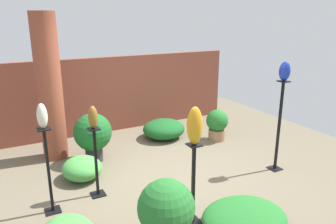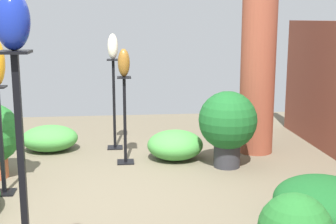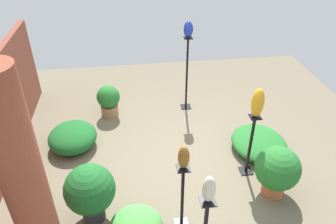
{
  "view_description": "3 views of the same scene",
  "coord_description": "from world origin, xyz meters",
  "px_view_note": "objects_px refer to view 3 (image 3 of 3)",
  "views": [
    {
      "loc": [
        -2.26,
        -4.22,
        2.55
      ],
      "look_at": [
        0.13,
        0.32,
        1.01
      ],
      "focal_mm": 35.0,
      "sensor_mm": 36.0,
      "label": 1
    },
    {
      "loc": [
        4.22,
        -0.04,
        1.7
      ],
      "look_at": [
        0.25,
        0.39,
        0.9
      ],
      "focal_mm": 50.0,
      "sensor_mm": 36.0,
      "label": 2
    },
    {
      "loc": [
        -4.01,
        0.6,
        3.71
      ],
      "look_at": [
        -0.1,
        0.07,
        1.12
      ],
      "focal_mm": 35.0,
      "sensor_mm": 36.0,
      "label": 3
    }
  ],
  "objects_px": {
    "art_vase_bronze": "(184,157)",
    "art_vase_amber": "(258,103)",
    "pedestal_bronze": "(182,200)",
    "art_vase_ivory": "(209,189)",
    "art_vase_cobalt": "(188,29)",
    "pedestal_cobalt": "(187,77)",
    "potted_plant_back_center": "(109,100)",
    "pedestal_amber": "(250,148)",
    "potted_plant_front_right": "(277,170)",
    "potted_plant_mid_left": "(90,191)",
    "brick_pillar": "(25,184)"
  },
  "relations": [
    {
      "from": "brick_pillar",
      "to": "potted_plant_front_right",
      "type": "height_order",
      "value": "brick_pillar"
    },
    {
      "from": "art_vase_amber",
      "to": "potted_plant_mid_left",
      "type": "xyz_separation_m",
      "value": [
        -0.6,
        2.38,
        -0.78
      ]
    },
    {
      "from": "pedestal_bronze",
      "to": "art_vase_amber",
      "type": "distance_m",
      "value": 1.71
    },
    {
      "from": "art_vase_ivory",
      "to": "pedestal_cobalt",
      "type": "bearing_deg",
      "value": -7.39
    },
    {
      "from": "art_vase_amber",
      "to": "potted_plant_back_center",
      "type": "xyz_separation_m",
      "value": [
        1.96,
        2.2,
        -0.94
      ]
    },
    {
      "from": "art_vase_bronze",
      "to": "art_vase_amber",
      "type": "relative_size",
      "value": 0.69
    },
    {
      "from": "art_vase_ivory",
      "to": "art_vase_amber",
      "type": "relative_size",
      "value": 0.7
    },
    {
      "from": "pedestal_amber",
      "to": "pedestal_bronze",
      "type": "bearing_deg",
      "value": 126.04
    },
    {
      "from": "pedestal_bronze",
      "to": "art_vase_ivory",
      "type": "height_order",
      "value": "art_vase_ivory"
    },
    {
      "from": "art_vase_cobalt",
      "to": "potted_plant_front_right",
      "type": "relative_size",
      "value": 0.38
    },
    {
      "from": "art_vase_bronze",
      "to": "potted_plant_back_center",
      "type": "bearing_deg",
      "value": 19.17
    },
    {
      "from": "art_vase_bronze",
      "to": "potted_plant_mid_left",
      "type": "distance_m",
      "value": 1.38
    },
    {
      "from": "pedestal_bronze",
      "to": "art_vase_bronze",
      "type": "height_order",
      "value": "art_vase_bronze"
    },
    {
      "from": "pedestal_cobalt",
      "to": "art_vase_bronze",
      "type": "distance_m",
      "value": 3.02
    },
    {
      "from": "art_vase_ivory",
      "to": "potted_plant_mid_left",
      "type": "xyz_separation_m",
      "value": [
        0.93,
        1.3,
        -0.83
      ]
    },
    {
      "from": "art_vase_ivory",
      "to": "pedestal_bronze",
      "type": "bearing_deg",
      "value": 11.01
    },
    {
      "from": "pedestal_bronze",
      "to": "potted_plant_mid_left",
      "type": "height_order",
      "value": "pedestal_bronze"
    },
    {
      "from": "potted_plant_front_right",
      "to": "potted_plant_back_center",
      "type": "xyz_separation_m",
      "value": [
        2.46,
        2.43,
        -0.1
      ]
    },
    {
      "from": "pedestal_bronze",
      "to": "potted_plant_mid_left",
      "type": "distance_m",
      "value": 1.2
    },
    {
      "from": "pedestal_amber",
      "to": "potted_plant_mid_left",
      "type": "height_order",
      "value": "pedestal_amber"
    },
    {
      "from": "art_vase_cobalt",
      "to": "potted_plant_front_right",
      "type": "xyz_separation_m",
      "value": [
        -2.54,
        -0.85,
        -1.23
      ]
    },
    {
      "from": "art_vase_cobalt",
      "to": "pedestal_cobalt",
      "type": "bearing_deg",
      "value": -26.57
    },
    {
      "from": "pedestal_bronze",
      "to": "potted_plant_front_right",
      "type": "relative_size",
      "value": 1.27
    },
    {
      "from": "potted_plant_back_center",
      "to": "art_vase_ivory",
      "type": "bearing_deg",
      "value": -162.31
    },
    {
      "from": "pedestal_cobalt",
      "to": "art_vase_bronze",
      "type": "xyz_separation_m",
      "value": [
        -2.92,
        0.59,
        0.48
      ]
    },
    {
      "from": "pedestal_bronze",
      "to": "pedestal_amber",
      "type": "bearing_deg",
      "value": -53.96
    },
    {
      "from": "potted_plant_front_right",
      "to": "potted_plant_mid_left",
      "type": "xyz_separation_m",
      "value": [
        -0.1,
        2.61,
        0.06
      ]
    },
    {
      "from": "art_vase_bronze",
      "to": "art_vase_ivory",
      "type": "bearing_deg",
      "value": -168.99
    },
    {
      "from": "art_vase_cobalt",
      "to": "pedestal_bronze",
      "type": "bearing_deg",
      "value": 168.54
    },
    {
      "from": "pedestal_cobalt",
      "to": "art_vase_amber",
      "type": "xyz_separation_m",
      "value": [
        -2.05,
        -0.62,
        0.59
      ]
    },
    {
      "from": "art_vase_bronze",
      "to": "potted_plant_back_center",
      "type": "relative_size",
      "value": 0.49
    },
    {
      "from": "pedestal_amber",
      "to": "art_vase_cobalt",
      "type": "distance_m",
      "value": 2.45
    },
    {
      "from": "potted_plant_front_right",
      "to": "pedestal_amber",
      "type": "bearing_deg",
      "value": 25.12
    },
    {
      "from": "potted_plant_front_right",
      "to": "art_vase_ivory",
      "type": "bearing_deg",
      "value": 128.36
    },
    {
      "from": "pedestal_bronze",
      "to": "art_vase_bronze",
      "type": "relative_size",
      "value": 3.21
    },
    {
      "from": "art_vase_cobalt",
      "to": "potted_plant_mid_left",
      "type": "height_order",
      "value": "art_vase_cobalt"
    },
    {
      "from": "art_vase_bronze",
      "to": "potted_plant_mid_left",
      "type": "relative_size",
      "value": 0.36
    },
    {
      "from": "art_vase_amber",
      "to": "potted_plant_back_center",
      "type": "bearing_deg",
      "value": 48.24
    },
    {
      "from": "pedestal_amber",
      "to": "art_vase_ivory",
      "type": "xyz_separation_m",
      "value": [
        -1.54,
        1.08,
        0.86
      ]
    },
    {
      "from": "pedestal_cobalt",
      "to": "art_vase_cobalt",
      "type": "relative_size",
      "value": 5.01
    },
    {
      "from": "art_vase_ivory",
      "to": "art_vase_cobalt",
      "type": "height_order",
      "value": "art_vase_cobalt"
    },
    {
      "from": "brick_pillar",
      "to": "pedestal_amber",
      "type": "relative_size",
      "value": 2.44
    },
    {
      "from": "pedestal_amber",
      "to": "art_vase_amber",
      "type": "distance_m",
      "value": 0.81
    },
    {
      "from": "brick_pillar",
      "to": "art_vase_ivory",
      "type": "bearing_deg",
      "value": -101.14
    },
    {
      "from": "brick_pillar",
      "to": "potted_plant_front_right",
      "type": "xyz_separation_m",
      "value": [
        0.68,
        -3.12,
        -0.84
      ]
    },
    {
      "from": "pedestal_cobalt",
      "to": "art_vase_bronze",
      "type": "height_order",
      "value": "pedestal_cobalt"
    },
    {
      "from": "potted_plant_front_right",
      "to": "pedestal_cobalt",
      "type": "bearing_deg",
      "value": 18.46
    },
    {
      "from": "art_vase_amber",
      "to": "pedestal_amber",
      "type": "bearing_deg",
      "value": 75.96
    },
    {
      "from": "art_vase_bronze",
      "to": "pedestal_cobalt",
      "type": "bearing_deg",
      "value": -11.46
    },
    {
      "from": "pedestal_bronze",
      "to": "potted_plant_mid_left",
      "type": "relative_size",
      "value": 1.17
    }
  ]
}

